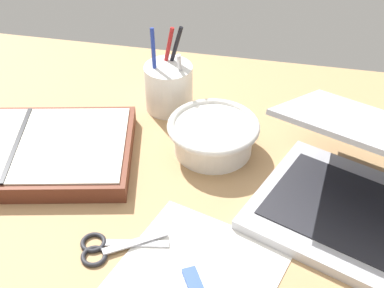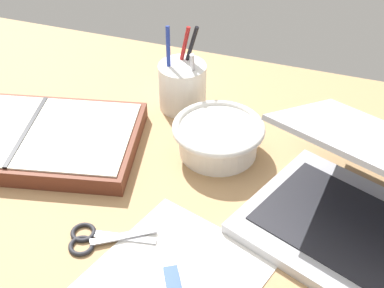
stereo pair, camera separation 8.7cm
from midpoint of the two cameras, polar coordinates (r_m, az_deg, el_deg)
The scene contains 7 objects.
desk_top at distance 87.17cm, azimuth -4.89°, elevation -7.25°, with size 140.00×100.00×2.00cm, color tan.
laptop at distance 84.39cm, azimuth 16.51°, elevation -5.14°, with size 43.03×41.13×17.47cm.
bowl at distance 94.78cm, azimuth -0.34°, elevation 0.87°, with size 16.42×16.42×6.02cm.
pen_cup at distance 105.57cm, azimuth -4.88°, elevation 6.05°, with size 9.39×9.39×16.87cm.
planner at distance 100.08cm, azimuth -20.40°, elevation -0.82°, with size 43.59×30.93×3.64cm.
scissors at distance 81.76cm, azimuth -12.41°, elevation -10.90°, with size 13.20×8.81×0.80cm.
usb_drive at distance 75.73cm, azimuth -3.14°, elevation -14.94°, with size 4.96×7.04×1.00cm.
Camera 1 is at (15.35, -58.91, 63.29)cm, focal length 50.00 mm.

